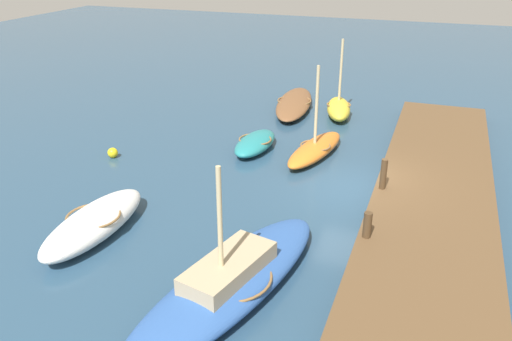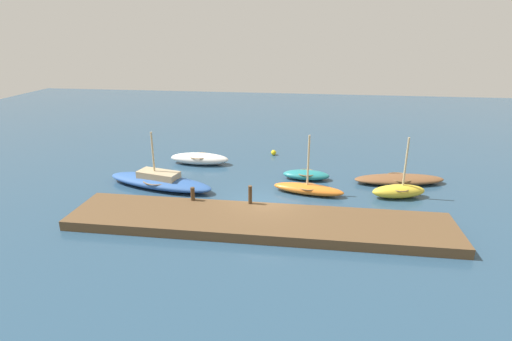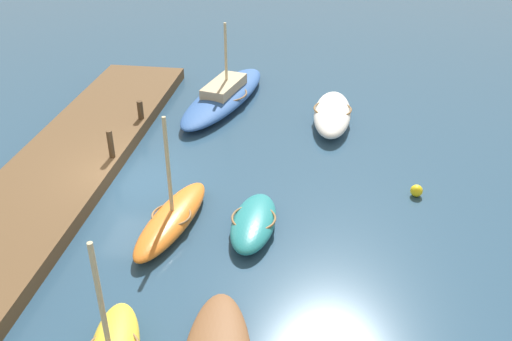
# 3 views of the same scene
# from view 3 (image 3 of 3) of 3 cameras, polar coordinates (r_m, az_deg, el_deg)

# --- Properties ---
(ground_plane) EXTENTS (84.00, 84.00, 0.00)m
(ground_plane) POSITION_cam_3_polar(r_m,az_deg,el_deg) (20.28, -12.25, -1.02)
(ground_plane) COLOR navy
(dock_platform) EXTENTS (19.81, 3.79, 0.51)m
(dock_platform) POSITION_cam_3_polar(r_m,az_deg,el_deg) (21.16, -19.03, 0.13)
(dock_platform) COLOR brown
(dock_platform) RESTS_ON ground_plane
(rowboat_white) EXTENTS (4.47, 1.63, 0.82)m
(rowboat_white) POSITION_cam_3_polar(r_m,az_deg,el_deg) (24.00, 7.74, 5.73)
(rowboat_white) COLOR white
(rowboat_white) RESTS_ON ground_plane
(sailboat_blue) EXTENTS (7.71, 3.72, 3.62)m
(sailboat_blue) POSITION_cam_3_polar(r_m,az_deg,el_deg) (25.63, -3.27, 7.62)
(sailboat_blue) COLOR #2D569E
(sailboat_blue) RESTS_ON ground_plane
(dinghy_teal) EXTENTS (3.16, 1.42, 0.62)m
(dinghy_teal) POSITION_cam_3_polar(r_m,az_deg,el_deg) (17.19, -0.24, -5.27)
(dinghy_teal) COLOR teal
(dinghy_teal) RESTS_ON ground_plane
(rowboat_orange) EXTENTS (4.52, 1.94, 3.74)m
(rowboat_orange) POSITION_cam_3_polar(r_m,az_deg,el_deg) (17.52, -8.54, -4.83)
(rowboat_orange) COLOR orange
(rowboat_orange) RESTS_ON ground_plane
(mooring_post_west) EXTENTS (0.24, 0.24, 0.76)m
(mooring_post_west) POSITION_cam_3_polar(r_m,az_deg,el_deg) (23.46, -11.65, 6.04)
(mooring_post_west) COLOR #47331E
(mooring_post_west) RESTS_ON dock_platform
(mooring_post_mid_west) EXTENTS (0.21, 0.21, 1.05)m
(mooring_post_mid_west) POSITION_cam_3_polar(r_m,az_deg,el_deg) (20.66, -14.52, 2.61)
(mooring_post_mid_west) COLOR #47331E
(mooring_post_mid_west) RESTS_ON dock_platform
(marker_buoy) EXTENTS (0.41, 0.41, 0.41)m
(marker_buoy) POSITION_cam_3_polar(r_m,az_deg,el_deg) (19.63, 15.96, -1.98)
(marker_buoy) COLOR yellow
(marker_buoy) RESTS_ON ground_plane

